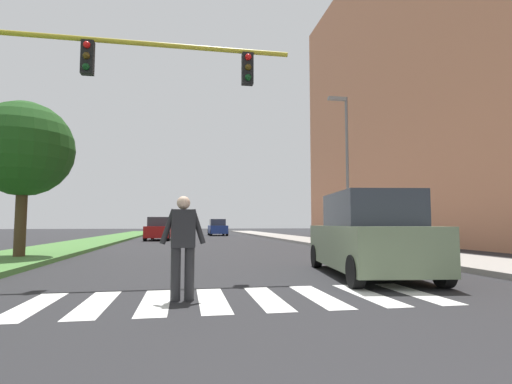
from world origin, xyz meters
TOP-DOWN VIEW (x-y plane):
  - ground_plane at (0.00, 30.00)m, footprint 140.00×140.00m
  - crosswalk at (0.00, 6.53)m, footprint 6.75×2.20m
  - median_strip at (-6.61, 28.00)m, footprint 3.30×64.00m
  - tree_mid at (-6.34, 14.46)m, footprint 3.23×3.23m
  - apartment_block_right at (17.54, 22.00)m, footprint 10.30×36.79m
  - sidewalk_right at (7.59, 28.00)m, footprint 3.00×64.00m
  - traffic_light_gantry at (-3.32, 9.45)m, footprint 6.96×0.30m
  - street_lamp_right at (6.99, 18.44)m, footprint 1.02×0.24m
  - pedestrian_performer at (-0.93, 6.56)m, footprint 0.75×0.27m
  - suv_crossing at (3.42, 8.83)m, footprint 2.51×4.81m
  - sedan_midblock at (-2.74, 30.65)m, footprint 2.11×4.59m
  - sedan_distant at (2.51, 41.66)m, footprint 1.84×4.52m

SIDE VIEW (x-z plane):
  - ground_plane at x=0.00m, z-range 0.00..0.00m
  - crosswalk at x=0.00m, z-range 0.00..0.01m
  - median_strip at x=-6.61m, z-range 0.00..0.15m
  - sidewalk_right at x=7.59m, z-range 0.00..0.15m
  - sedan_distant at x=2.51m, z-range -0.06..1.65m
  - sedan_midblock at x=-2.74m, z-range -0.06..1.66m
  - suv_crossing at x=3.42m, z-range -0.05..1.92m
  - pedestrian_performer at x=-0.93m, z-range 0.09..1.78m
  - tree_mid at x=-6.34m, z-range 1.14..6.39m
  - traffic_light_gantry at x=-3.32m, z-range 1.28..7.28m
  - street_lamp_right at x=6.99m, z-range 0.84..8.34m
  - apartment_block_right at x=17.54m, z-range 0.00..21.98m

